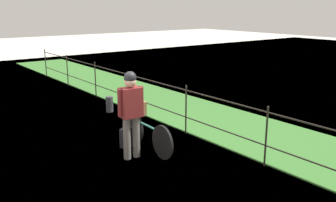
{
  "coord_description": "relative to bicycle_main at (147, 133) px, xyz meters",
  "views": [
    {
      "loc": [
        6.3,
        -3.33,
        2.84
      ],
      "look_at": [
        0.17,
        1.31,
        0.9
      ],
      "focal_mm": 40.41,
      "sensor_mm": 36.0,
      "label": 1
    }
  ],
  "objects": [
    {
      "name": "bicycle_main",
      "position": [
        0.0,
        0.0,
        0.0
      ],
      "size": [
        1.74,
        0.18,
        0.67
      ],
      "color": "black",
      "rests_on": "ground"
    },
    {
      "name": "grass_strip",
      "position": [
        -0.32,
        2.51,
        -0.34
      ],
      "size": [
        27.0,
        2.4,
        0.03
      ],
      "primitive_type": "cube",
      "color": "#38702D",
      "rests_on": "ground"
    },
    {
      "name": "ground_plane",
      "position": [
        -0.32,
        -0.67,
        -0.35
      ],
      "size": [
        60.0,
        60.0,
        0.0
      ],
      "primitive_type": "plane",
      "color": "beige"
    },
    {
      "name": "mooring_bollard",
      "position": [
        -3.0,
        0.77,
        -0.14
      ],
      "size": [
        0.2,
        0.2,
        0.43
      ],
      "primitive_type": "cylinder",
      "color": "#38383D",
      "rests_on": "ground"
    },
    {
      "name": "backpack_on_paving",
      "position": [
        -0.43,
        -0.23,
        -0.15
      ],
      "size": [
        0.29,
        0.33,
        0.4
      ],
      "primitive_type": "cube",
      "rotation": [
        0.0,
        0.0,
        5.23
      ],
      "color": "black",
      "rests_on": "ground"
    },
    {
      "name": "terrier_dog",
      "position": [
        -0.37,
        0.02,
        0.67
      ],
      "size": [
        0.32,
        0.15,
        0.18
      ],
      "color": "silver",
      "rests_on": "wooden_crate"
    },
    {
      "name": "cyclist_person",
      "position": [
        0.15,
        -0.46,
        0.65
      ],
      "size": [
        0.28,
        0.54,
        1.68
      ],
      "color": "slate",
      "rests_on": "ground"
    },
    {
      "name": "wooden_crate",
      "position": [
        -0.4,
        0.02,
        0.45
      ],
      "size": [
        0.38,
        0.27,
        0.28
      ],
      "primitive_type": "cube",
      "rotation": [
        0.0,
        0.0,
        -0.05
      ],
      "color": "olive",
      "rests_on": "bicycle_main"
    },
    {
      "name": "iron_fence",
      "position": [
        -0.32,
        1.27,
        0.31
      ],
      "size": [
        18.04,
        0.04,
        1.13
      ],
      "color": "#28231E",
      "rests_on": "ground"
    }
  ]
}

